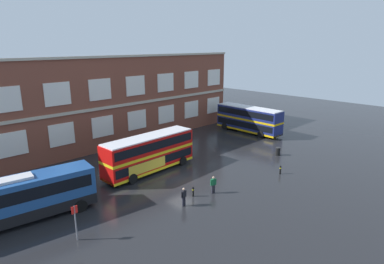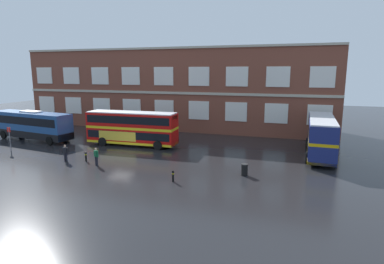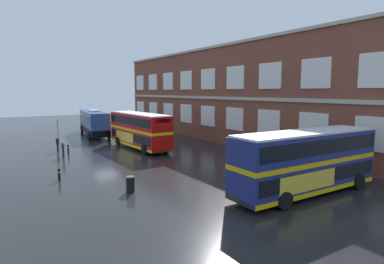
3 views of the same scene
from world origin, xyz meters
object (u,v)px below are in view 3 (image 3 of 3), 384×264
Objects in this scene: second_passenger at (57,143)px; touring_coach at (94,122)px; double_decker_near at (139,130)px; waiting_passenger at (63,148)px; safety_bollard_west at (59,174)px; safety_bollard_east at (68,149)px; bus_stand_flag at (58,128)px; double_decker_middle at (306,161)px; station_litter_bin at (130,184)px.

touring_coach is at bearing 147.06° from second_passenger.
double_decker_near is at bearing 71.45° from second_passenger.
second_passenger is at bearing 177.64° from waiting_passenger.
double_decker_near is 14.34m from safety_bollard_west.
safety_bollard_west is at bearing -9.96° from second_passenger.
second_passenger is 2.03m from safety_bollard_east.
double_decker_near is 8.97m from second_passenger.
waiting_passenger is at bearing -84.28° from double_decker_near.
touring_coach is 12.87× the size of safety_bollard_west.
double_decker_near is at bearing 4.89° from touring_coach.
waiting_passenger is at bearing -8.35° from bus_stand_flag.
double_decker_middle is at bearing 23.56° from second_passenger.
double_decker_near is 13.58m from bus_stand_flag.
safety_bollard_west is at bearing -146.92° from station_litter_bin.
safety_bollard_west is at bearing -132.92° from double_decker_middle.
double_decker_near is at bearing 29.71° from bus_stand_flag.
waiting_passenger is 1.79× the size of safety_bollard_east.
bus_stand_flag is at bearing 174.74° from safety_bollard_east.
waiting_passenger is 0.63× the size of bus_stand_flag.
waiting_passenger is (14.85, -7.39, -0.98)m from touring_coach.
safety_bollard_east is at bearing -97.19° from double_decker_near.
safety_bollard_west is at bearing -21.79° from touring_coach.
double_decker_near reaches higher than waiting_passenger.
second_passenger is 1.79× the size of safety_bollard_west.
bus_stand_flag is at bearing -165.06° from double_decker_middle.
bus_stand_flag is 10.92m from safety_bollard_east.
bus_stand_flag reaches higher than safety_bollard_east.
waiting_passenger is 14.00m from station_litter_bin.
double_decker_middle is at bearing 23.78° from safety_bollard_east.
bus_stand_flag is (-8.96, 1.71, 0.70)m from second_passenger.
double_decker_near is 8.71m from waiting_passenger.
safety_bollard_east is at bearing -5.26° from bus_stand_flag.
second_passenger reaches higher than station_litter_bin.
waiting_passenger is (-20.48, -10.69, -1.22)m from double_decker_middle.
touring_coach reaches higher than bus_stand_flag.
bus_stand_flag is at bearing 179.03° from station_litter_bin.
safety_bollard_east is at bearing -178.01° from station_litter_bin.
second_passenger is 0.63× the size of bus_stand_flag.
waiting_passenger is (0.86, -8.58, -1.22)m from double_decker_near.
station_litter_bin is 1.08× the size of safety_bollard_west.
touring_coach is 29.42m from station_litter_bin.
double_decker_near and double_decker_middle have the same top height.
double_decker_near reaches higher than safety_bollard_east.
touring_coach is 7.19× the size of waiting_passenger.
safety_bollard_west is (21.31, -3.87, -1.14)m from bus_stand_flag.
bus_stand_flag is at bearing 169.70° from safety_bollard_west.
double_decker_near reaches higher than bus_stand_flag.
bus_stand_flag is at bearing -150.29° from double_decker_near.
second_passenger is (-24.17, -10.54, -1.22)m from double_decker_middle.
safety_bollard_west is (9.52, -10.60, -1.66)m from double_decker_near.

